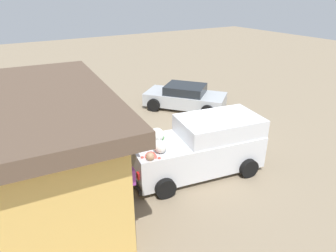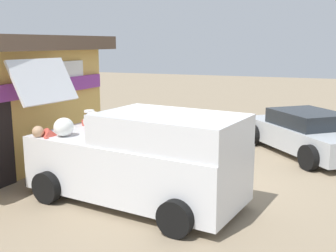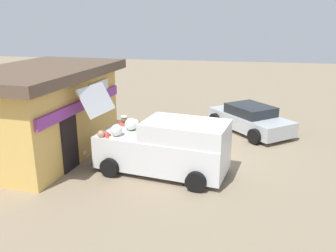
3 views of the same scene
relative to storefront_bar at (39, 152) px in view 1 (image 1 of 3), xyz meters
name	(u,v)px [view 1 (image 1 of 3)]	position (x,y,z in m)	size (l,w,h in m)	color
ground_plane	(191,144)	(0.83, -5.52, -1.69)	(60.00, 60.00, 0.00)	gray
storefront_bar	(39,152)	(0.00, 0.00, 0.00)	(6.71, 4.41, 3.26)	#E0B259
delivery_van	(200,146)	(-0.79, -4.68, -0.78)	(2.64, 4.96, 2.75)	silver
parked_sedan	(185,97)	(4.23, -7.52, -1.11)	(4.17, 3.87, 1.21)	#B2B7BC
vendor_standing	(139,147)	(0.21, -2.96, -0.79)	(0.45, 0.53, 1.59)	#4C4C51
customer_bending	(152,164)	(-0.92, -2.83, -0.79)	(0.76, 0.72, 1.46)	navy
unloaded_banana_pile	(94,188)	(-0.22, -1.24, -1.48)	(0.85, 0.80, 0.45)	silver
paint_bucket	(111,153)	(1.51, -2.45, -1.52)	(0.30, 0.30, 0.34)	silver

